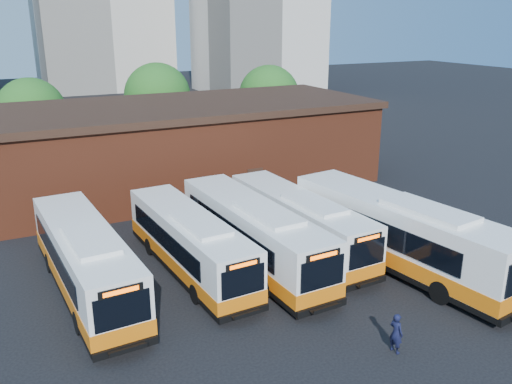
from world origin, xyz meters
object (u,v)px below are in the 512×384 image
bus_mideast (299,224)px  transit_worker (396,333)px  bus_farwest (86,263)px  bus_west (190,245)px  bus_east (399,236)px  bus_midwest (253,236)px

bus_mideast → transit_worker: 10.46m
bus_farwest → bus_mideast: size_ratio=1.05×
bus_west → bus_east: (9.93, -4.34, 0.26)m
transit_worker → bus_midwest: bearing=-0.8°
bus_east → bus_mideast: bearing=120.7°
bus_mideast → transit_worker: bearing=-102.4°
bus_farwest → bus_west: bearing=-3.4°
bus_farwest → bus_west: bus_farwest is taller
bus_midwest → bus_mideast: size_ratio=1.07×
bus_midwest → bus_east: (6.65, -3.68, 0.14)m
bus_east → bus_farwest: bearing=156.1°
bus_midwest → bus_east: size_ratio=0.91×
transit_worker → bus_mideast: bearing=-18.9°
bus_farwest → bus_midwest: (8.45, -0.65, 0.03)m
bus_east → bus_west: bearing=148.5°
bus_farwest → bus_east: (15.10, -4.33, 0.18)m
bus_farwest → bus_east: 15.71m
bus_midwest → transit_worker: size_ratio=7.73×
bus_west → bus_midwest: 3.35m
bus_farwest → bus_midwest: bearing=-7.8°
bus_west → bus_mideast: (6.46, 0.01, 0.02)m
bus_mideast → transit_worker: bus_mideast is taller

